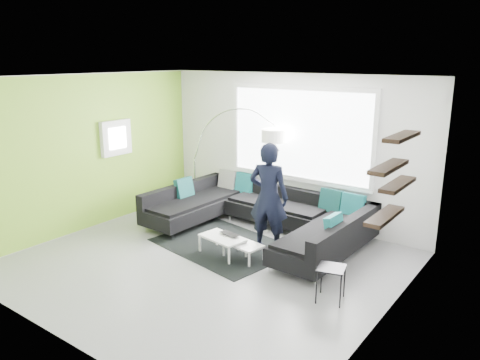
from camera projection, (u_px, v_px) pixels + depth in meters
name	position (u px, v px, depth m)	size (l,w,h in m)	color
ground	(206.00, 263.00, 7.22)	(5.50, 5.50, 0.00)	gray
room_shell	(215.00, 146.00, 6.89)	(5.54, 5.04, 2.82)	silver
sectional_sofa	(255.00, 217.00, 8.23)	(3.73, 2.37, 0.79)	black
rug	(224.00, 245.00, 7.89)	(2.20, 1.60, 0.01)	black
coffee_table	(233.00, 248.00, 7.40)	(0.94, 0.55, 0.31)	silver
arc_lamp	(194.00, 159.00, 9.47)	(2.01, 0.61, 2.16)	white
side_table	(331.00, 284.00, 6.05)	(0.34, 0.34, 0.47)	black
person	(269.00, 197.00, 7.52)	(0.74, 0.57, 1.79)	black
laptop	(227.00, 235.00, 7.46)	(0.39, 0.29, 0.03)	black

